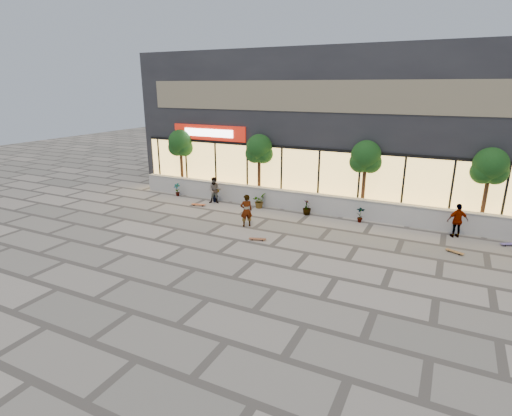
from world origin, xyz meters
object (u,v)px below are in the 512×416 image
at_px(tree_mideast, 366,159).
at_px(skateboard_right_near, 455,251).
at_px(skateboard_left, 199,204).
at_px(skater_center, 246,211).
at_px(skateboard_right_far, 510,244).
at_px(tree_midwest, 259,151).
at_px(skater_right_near, 458,221).
at_px(skateboard_center, 258,239).
at_px(tree_west, 180,145).
at_px(skater_left, 215,190).
at_px(tree_east, 490,168).

xyz_separation_m(tree_mideast, skateboard_right_near, (4.50, -3.43, -2.91)).
bearing_deg(skateboard_left, skater_center, -37.88).
distance_m(skateboard_left, skateboard_right_far, 15.26).
xyz_separation_m(tree_midwest, skateboard_left, (-2.63, -2.45, -2.90)).
relative_size(skater_right_near, skateboard_right_near, 2.10).
height_order(skater_center, skateboard_center, skater_center).
bearing_deg(tree_west, skateboard_center, -34.90).
relative_size(tree_west, tree_mideast, 1.00).
distance_m(skater_center, skater_left, 4.39).
xyz_separation_m(skater_right_near, skateboard_center, (-7.81, -4.32, -0.70)).
bearing_deg(skater_right_near, skater_left, -24.41).
bearing_deg(skater_center, skateboard_left, -64.50).
distance_m(tree_mideast, tree_east, 5.50).
height_order(tree_east, skateboard_center, tree_east).
distance_m(tree_east, skateboard_center, 10.89).
height_order(tree_west, skater_left, tree_west).
bearing_deg(tree_west, skateboard_right_far, -4.74).
bearing_deg(skateboard_right_near, tree_mideast, 168.20).
xyz_separation_m(skater_center, skater_right_near, (9.11, 2.88, -0.02)).
bearing_deg(skateboard_right_far, tree_mideast, 136.68).
relative_size(skater_center, skateboard_right_far, 2.00).
xyz_separation_m(skateboard_left, skateboard_right_near, (13.13, -0.98, -0.01)).
xyz_separation_m(skateboard_center, skateboard_left, (-5.32, 3.27, 0.01)).
relative_size(skater_center, skateboard_center, 2.05).
xyz_separation_m(tree_west, skateboard_right_far, (18.10, -1.50, -2.90)).
xyz_separation_m(tree_west, skater_center, (6.89, -4.28, -2.19)).
xyz_separation_m(tree_midwest, skater_center, (1.39, -4.28, -2.19)).
distance_m(tree_midwest, skateboard_center, 6.96).
xyz_separation_m(skateboard_center, skateboard_right_far, (9.91, 4.22, 0.00)).
relative_size(tree_west, skateboard_right_far, 4.92).
bearing_deg(skateboard_right_far, tree_east, 95.75).
xyz_separation_m(tree_midwest, skater_right_near, (10.50, -1.40, -2.21)).
height_order(tree_midwest, tree_mideast, same).
bearing_deg(tree_mideast, skateboard_left, -164.17).
bearing_deg(skater_center, skateboard_center, 92.22).
bearing_deg(skateboard_right_far, skater_right_near, 146.76).
xyz_separation_m(tree_mideast, skateboard_right_far, (6.60, -1.50, -2.90)).
bearing_deg(tree_mideast, tree_west, 180.00).
bearing_deg(tree_mideast, skateboard_right_far, -12.80).
height_order(tree_west, skateboard_right_near, tree_west).
distance_m(skater_right_near, skateboard_center, 8.95).
xyz_separation_m(tree_east, skater_center, (-10.11, -4.28, -2.19)).
xyz_separation_m(tree_mideast, skater_center, (-4.61, -4.28, -2.19)).
distance_m(tree_west, skater_right_near, 16.21).
distance_m(tree_mideast, skater_left, 8.51).
height_order(skater_right_near, skateboard_left, skater_right_near).
distance_m(tree_east, skateboard_left, 14.63).
xyz_separation_m(tree_mideast, skateboard_center, (-3.31, -5.72, -2.91)).
bearing_deg(tree_west, tree_mideast, 0.00).
relative_size(skater_left, skateboard_right_near, 2.07).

